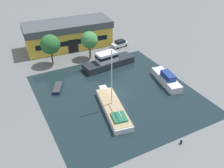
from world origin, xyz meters
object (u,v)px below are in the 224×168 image
Objects in this scene: small_dinghy at (58,88)px; parked_car at (120,44)px; quay_tree_near_building at (50,44)px; sailboat_moored at (113,108)px; quay_tree_by_water at (89,40)px; cabin_boat at (167,79)px; motor_cruiser at (108,61)px; warehouse_building at (68,34)px.

parked_car is at bearing -123.33° from small_dinghy.
sailboat_moored reaches higher than quay_tree_near_building.
cabin_boat is (8.70, -16.46, -3.51)m from quay_tree_by_water.
sailboat_moored reaches higher than small_dinghy.
quay_tree_by_water reaches higher than motor_cruiser.
motor_cruiser is at bearing 127.75° from parked_car.
cabin_boat is at bearing -62.14° from quay_tree_by_water.
warehouse_building reaches higher than motor_cruiser.
motor_cruiser is (10.25, -6.39, -3.45)m from quay_tree_near_building.
small_dinghy is (-8.33, -17.40, -2.85)m from warehouse_building.
warehouse_building is 27.87m from sailboat_moored.
warehouse_building reaches higher than cabin_boat.
cabin_boat is at bearing -175.16° from small_dinghy.
parked_car is 1.16× the size of small_dinghy.
small_dinghy is (-10.38, -9.03, -4.08)m from quay_tree_by_water.
warehouse_building reaches higher than parked_car.
parked_car is 10.53m from motor_cruiser.
sailboat_moored is at bearing -157.80° from cabin_boat.
sailboat_moored is at bearing -90.44° from warehouse_building.
parked_car is at bearing 68.87° from sailboat_moored.
parked_car is 0.37× the size of sailboat_moored.
sailboat_moored is 1.45× the size of cabin_boat.
warehouse_building is at bearing -89.49° from small_dinghy.
quay_tree_near_building is 0.58× the size of motor_cruiser.
quay_tree_by_water is 0.54× the size of motor_cruiser.
warehouse_building is 1.82× the size of motor_cruiser.
quay_tree_by_water reaches higher than parked_car.
cabin_boat is (12.99, 2.84, 0.30)m from sailboat_moored.
cabin_boat is (19.08, -7.43, 0.56)m from small_dinghy.
parked_car is (8.99, 2.41, -3.57)m from quay_tree_by_water.
warehouse_building reaches higher than small_dinghy.
quay_tree_near_building is at bearing 111.64° from sailboat_moored.
sailboat_moored is at bearing -102.52° from quay_tree_by_water.
sailboat_moored reaches higher than cabin_boat.
motor_cruiser is 2.98× the size of small_dinghy.
quay_tree_by_water is at bearing 87.80° from sailboat_moored.
motor_cruiser is at bearing -31.95° from quay_tree_near_building.
quay_tree_by_water is 20.13m from sailboat_moored.
motor_cruiser is (3.94, -13.72, -1.99)m from warehouse_building.
cabin_boat is (-0.29, -18.87, 0.06)m from parked_car.
warehouse_building is 3.38× the size of quay_tree_by_water.
motor_cruiser is at bearing 76.44° from sailboat_moored.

